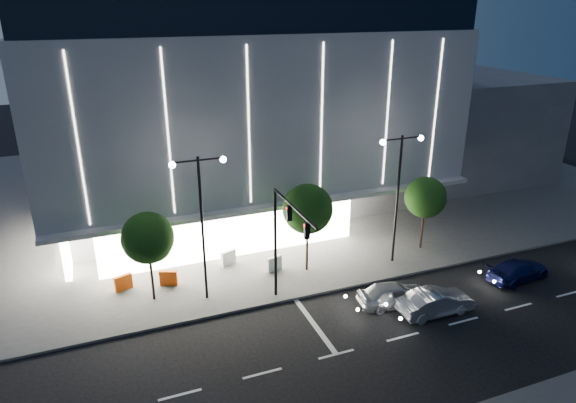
{
  "coord_description": "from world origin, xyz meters",
  "views": [
    {
      "loc": [
        -8.16,
        -20.72,
        16.92
      ],
      "look_at": [
        2.86,
        7.52,
        5.0
      ],
      "focal_mm": 32.0,
      "sensor_mm": 36.0,
      "label": 1
    }
  ],
  "objects_px": {
    "tree_right": "(425,199)",
    "car_lead": "(394,294)",
    "barrier_b": "(228,258)",
    "traffic_mast": "(284,231)",
    "street_lamp_west": "(201,209)",
    "tree_mid": "(308,211)",
    "tree_left": "(148,240)",
    "car_second": "(436,302)",
    "barrier_d": "(274,263)",
    "car_third": "(518,270)",
    "barrier_c": "(168,278)",
    "barrier_a": "(123,283)",
    "street_lamp_east": "(399,181)"
  },
  "relations": [
    {
      "from": "street_lamp_west",
      "to": "barrier_a",
      "type": "xyz_separation_m",
      "value": [
        -4.6,
        2.75,
        -5.31
      ]
    },
    {
      "from": "street_lamp_east",
      "to": "car_second",
      "type": "xyz_separation_m",
      "value": [
        -1.04,
        -6.23,
        -5.22
      ]
    },
    {
      "from": "barrier_b",
      "to": "traffic_mast",
      "type": "bearing_deg",
      "value": -96.3
    },
    {
      "from": "car_lead",
      "to": "barrier_d",
      "type": "height_order",
      "value": "car_lead"
    },
    {
      "from": "street_lamp_west",
      "to": "barrier_a",
      "type": "bearing_deg",
      "value": 149.06
    },
    {
      "from": "tree_mid",
      "to": "barrier_d",
      "type": "relative_size",
      "value": 5.59
    },
    {
      "from": "tree_right",
      "to": "car_second",
      "type": "bearing_deg",
      "value": -119.31
    },
    {
      "from": "street_lamp_east",
      "to": "barrier_a",
      "type": "height_order",
      "value": "street_lamp_east"
    },
    {
      "from": "tree_mid",
      "to": "street_lamp_east",
      "type": "bearing_deg",
      "value": -9.69
    },
    {
      "from": "car_second",
      "to": "car_third",
      "type": "xyz_separation_m",
      "value": [
        7.36,
        1.3,
        -0.08
      ]
    },
    {
      "from": "street_lamp_west",
      "to": "tree_mid",
      "type": "height_order",
      "value": "street_lamp_west"
    },
    {
      "from": "car_lead",
      "to": "barrier_c",
      "type": "xyz_separation_m",
      "value": [
        -12.11,
        6.89,
        -0.09
      ]
    },
    {
      "from": "street_lamp_east",
      "to": "tree_mid",
      "type": "xyz_separation_m",
      "value": [
        -5.97,
        1.02,
        -1.62
      ]
    },
    {
      "from": "street_lamp_east",
      "to": "car_lead",
      "type": "distance_m",
      "value": 7.5
    },
    {
      "from": "street_lamp_west",
      "to": "barrier_c",
      "type": "bearing_deg",
      "value": 130.04
    },
    {
      "from": "barrier_b",
      "to": "street_lamp_east",
      "type": "bearing_deg",
      "value": -39.91
    },
    {
      "from": "traffic_mast",
      "to": "car_third",
      "type": "distance_m",
      "value": 16.09
    },
    {
      "from": "tree_mid",
      "to": "car_second",
      "type": "height_order",
      "value": "tree_mid"
    },
    {
      "from": "street_lamp_east",
      "to": "barrier_b",
      "type": "xyz_separation_m",
      "value": [
        -10.67,
        3.6,
        -5.31
      ]
    },
    {
      "from": "tree_right",
      "to": "barrier_b",
      "type": "bearing_deg",
      "value": 169.32
    },
    {
      "from": "tree_right",
      "to": "street_lamp_west",
      "type": "bearing_deg",
      "value": -176.36
    },
    {
      "from": "traffic_mast",
      "to": "car_lead",
      "type": "bearing_deg",
      "value": -17.45
    },
    {
      "from": "traffic_mast",
      "to": "car_third",
      "type": "bearing_deg",
      "value": -8.4
    },
    {
      "from": "tree_left",
      "to": "tree_mid",
      "type": "height_order",
      "value": "tree_mid"
    },
    {
      "from": "barrier_c",
      "to": "barrier_a",
      "type": "bearing_deg",
      "value": -169.19
    },
    {
      "from": "tree_mid",
      "to": "car_second",
      "type": "bearing_deg",
      "value": -55.76
    },
    {
      "from": "street_lamp_west",
      "to": "barrier_c",
      "type": "distance_m",
      "value": 6.08
    },
    {
      "from": "car_third",
      "to": "barrier_b",
      "type": "relative_size",
      "value": 4.14
    },
    {
      "from": "tree_right",
      "to": "barrier_d",
      "type": "relative_size",
      "value": 5.01
    },
    {
      "from": "tree_right",
      "to": "car_lead",
      "type": "relative_size",
      "value": 1.27
    },
    {
      "from": "tree_mid",
      "to": "barrier_c",
      "type": "relative_size",
      "value": 5.59
    },
    {
      "from": "car_third",
      "to": "car_second",
      "type": "bearing_deg",
      "value": 92.8
    },
    {
      "from": "tree_right",
      "to": "car_second",
      "type": "height_order",
      "value": "tree_right"
    },
    {
      "from": "tree_left",
      "to": "tree_right",
      "type": "relative_size",
      "value": 1.04
    },
    {
      "from": "tree_left",
      "to": "street_lamp_west",
      "type": "bearing_deg",
      "value": -18.94
    },
    {
      "from": "tree_right",
      "to": "barrier_b",
      "type": "xyz_separation_m",
      "value": [
        -13.7,
        2.58,
        -3.23
      ]
    },
    {
      "from": "street_lamp_west",
      "to": "street_lamp_east",
      "type": "xyz_separation_m",
      "value": [
        13.0,
        0.0,
        0.0
      ]
    },
    {
      "from": "street_lamp_west",
      "to": "car_lead",
      "type": "height_order",
      "value": "street_lamp_west"
    },
    {
      "from": "barrier_a",
      "to": "street_lamp_west",
      "type": "bearing_deg",
      "value": -51.45
    },
    {
      "from": "tree_right",
      "to": "barrier_c",
      "type": "height_order",
      "value": "tree_right"
    },
    {
      "from": "traffic_mast",
      "to": "street_lamp_west",
      "type": "height_order",
      "value": "street_lamp_west"
    },
    {
      "from": "traffic_mast",
      "to": "street_lamp_east",
      "type": "relative_size",
      "value": 0.79
    },
    {
      "from": "car_third",
      "to": "street_lamp_west",
      "type": "bearing_deg",
      "value": 68.46
    },
    {
      "from": "street_lamp_east",
      "to": "tree_left",
      "type": "bearing_deg",
      "value": 176.35
    },
    {
      "from": "car_lead",
      "to": "car_third",
      "type": "bearing_deg",
      "value": -84.77
    },
    {
      "from": "tree_mid",
      "to": "car_third",
      "type": "bearing_deg",
      "value": -25.81
    },
    {
      "from": "tree_left",
      "to": "car_third",
      "type": "relative_size",
      "value": 1.26
    },
    {
      "from": "car_lead",
      "to": "car_second",
      "type": "bearing_deg",
      "value": -125.39
    },
    {
      "from": "tree_mid",
      "to": "tree_left",
      "type": "bearing_deg",
      "value": -180.0
    },
    {
      "from": "street_lamp_east",
      "to": "tree_mid",
      "type": "bearing_deg",
      "value": 170.31
    }
  ]
}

